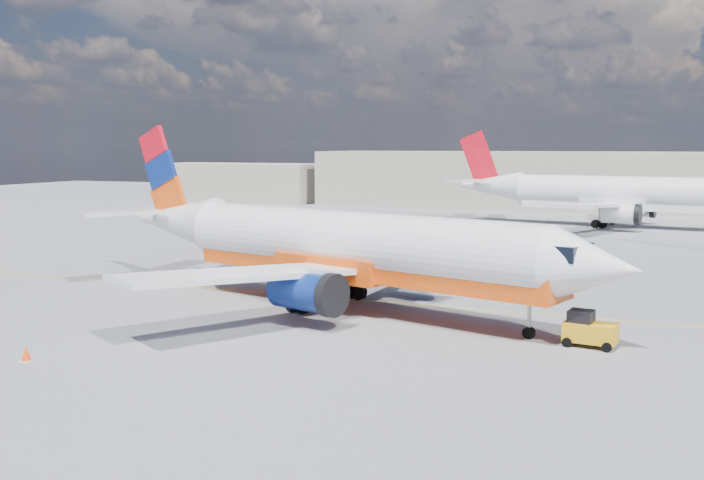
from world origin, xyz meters
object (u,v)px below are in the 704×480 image
at_px(main_jet, 341,246).
at_px(gse_tug, 589,330).
at_px(traffic_cone, 26,354).
at_px(second_jet, 615,194).

distance_m(main_jet, gse_tug, 14.15).
xyz_separation_m(gse_tug, traffic_cone, (-21.37, -11.17, -0.45)).
distance_m(second_jet, gse_tug, 54.77).
bearing_deg(second_jet, traffic_cone, -98.28).
height_order(main_jet, gse_tug, main_jet).
distance_m(main_jet, second_jet, 52.28).
bearing_deg(main_jet, traffic_cone, -101.75).
xyz_separation_m(second_jet, traffic_cone, (-19.15, -65.82, -3.24)).
bearing_deg(gse_tug, second_jet, 101.03).
xyz_separation_m(main_jet, second_jet, (11.21, 51.06, 0.13)).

